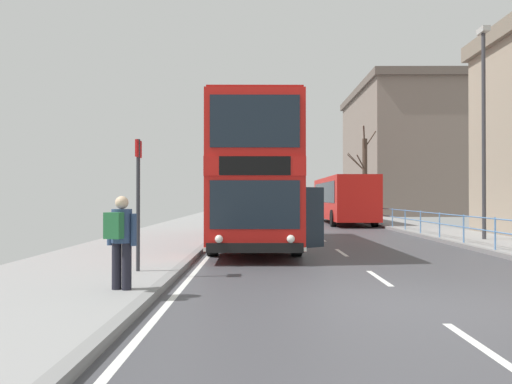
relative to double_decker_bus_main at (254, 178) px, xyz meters
name	(u,v)px	position (x,y,z in m)	size (l,w,h in m)	color
ground	(373,302)	(1.96, -9.59, -2.31)	(15.80, 140.00, 0.20)	#434348
double_decker_bus_main	(254,178)	(0.00, 0.00, 0.00)	(3.32, 10.66, 4.48)	red
background_bus_far_lane	(343,198)	(5.53, 14.79, -0.74)	(2.63, 11.03, 2.91)	red
pedestrian_railing_far_kerb	(430,219)	(7.13, 3.07, -1.55)	(0.05, 25.23, 0.96)	#598CC6
pedestrian_with_backpack	(121,235)	(-2.15, -9.12, -1.29)	(0.55, 0.58, 1.57)	black
bus_stop_sign_near	(138,190)	(-2.37, -6.97, -0.51)	(0.08, 0.44, 2.77)	#2D2D33
street_lamp_far_side	(484,117)	(8.47, 1.09, 2.32)	(0.28, 0.60, 7.82)	#38383D
bare_tree_far_00	(365,175)	(8.51, 22.31, 1.06)	(2.42, 2.03, 7.03)	#423328
background_building_00	(421,151)	(16.64, 33.85, 4.03)	(13.46, 18.21, 12.70)	slate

